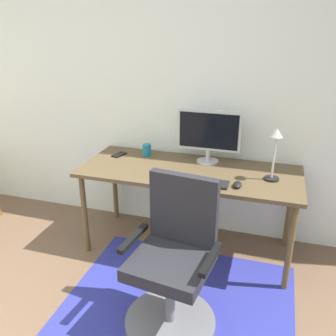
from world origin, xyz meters
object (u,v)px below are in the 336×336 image
at_px(keyboard, 198,182).
at_px(computer_mouse, 237,185).
at_px(desk, 189,177).
at_px(office_chair, 174,272).
at_px(desk_lamp, 275,147).
at_px(cell_phone, 119,155).
at_px(coffee_cup, 147,150).
at_px(monitor, 209,133).

relative_size(keyboard, computer_mouse, 4.13).
bearing_deg(desk, office_chair, -82.33).
xyz_separation_m(desk, desk_lamp, (0.62, -0.01, 0.31)).
xyz_separation_m(desk, office_chair, (0.11, -0.82, -0.28)).
bearing_deg(desk, cell_phone, 168.15).
xyz_separation_m(keyboard, coffee_cup, (-0.55, 0.43, 0.04)).
relative_size(computer_mouse, cell_phone, 0.74).
bearing_deg(computer_mouse, coffee_cup, 153.65).
bearing_deg(keyboard, office_chair, -91.15).
distance_m(coffee_cup, office_chair, 1.22).
height_order(desk, monitor, monitor).
height_order(keyboard, coffee_cup, coffee_cup).
distance_m(coffee_cup, desk_lamp, 1.09).
bearing_deg(monitor, keyboard, -87.48).
bearing_deg(desk, monitor, 63.67).
relative_size(desk, coffee_cup, 16.94).
relative_size(desk, desk_lamp, 4.42).
distance_m(monitor, coffee_cup, 0.57).
height_order(monitor, computer_mouse, monitor).
height_order(keyboard, office_chair, office_chair).
distance_m(monitor, keyboard, 0.50).
xyz_separation_m(desk, monitor, (0.10, 0.21, 0.31)).
bearing_deg(monitor, cell_phone, -174.92).
bearing_deg(keyboard, desk, 118.57).
distance_m(computer_mouse, office_chair, 0.77).
bearing_deg(monitor, computer_mouse, -54.43).
bearing_deg(computer_mouse, cell_phone, 162.00).
bearing_deg(computer_mouse, desk, 152.69).
relative_size(keyboard, coffee_cup, 4.24).
relative_size(desk, keyboard, 4.00).
bearing_deg(cell_phone, computer_mouse, -2.81).
height_order(desk, coffee_cup, coffee_cup).
distance_m(computer_mouse, desk_lamp, 0.38).
relative_size(desk, monitor, 3.34).
distance_m(desk, cell_phone, 0.68).
xyz_separation_m(coffee_cup, desk_lamp, (1.05, -0.21, 0.20)).
height_order(keyboard, cell_phone, keyboard).
bearing_deg(coffee_cup, computer_mouse, -26.35).
distance_m(desk, desk_lamp, 0.70).
relative_size(cell_phone, office_chair, 0.14).
bearing_deg(desk, coffee_cup, 154.55).
relative_size(coffee_cup, cell_phone, 0.73).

